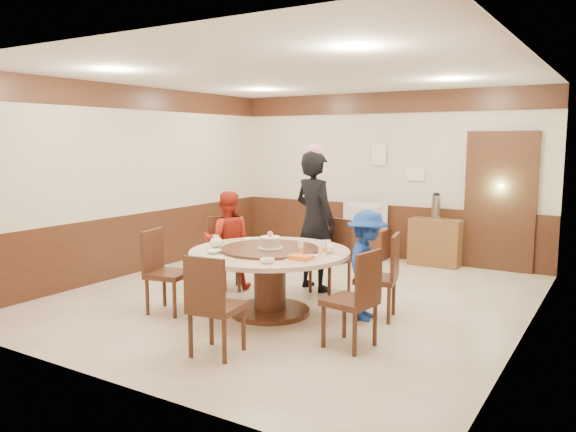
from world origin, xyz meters
The scene contains 29 objects.
room centered at (0.01, 0.01, 1.08)m, with size 6.00×6.04×2.84m.
banquet_table centered at (0.12, -0.74, 0.53)m, with size 1.84×1.84×0.78m.
chair_0 centered at (1.24, -0.25, 0.30)m, with size 0.53×0.52×0.97m.
chair_1 centered at (0.30, 0.44, 0.30)m, with size 0.56×0.56×0.97m.
chair_2 centered at (-1.01, -0.15, 0.30)m, with size 0.62×0.62×0.97m.
chair_3 centered at (-0.95, -1.32, 0.30)m, with size 0.53×0.52×0.97m.
chair_4 centered at (0.38, -2.06, 0.30)m, with size 0.49×0.50×0.97m.
chair_5 centered at (1.37, -1.22, 0.30)m, with size 0.51×0.50×0.97m.
person_standing centered at (0.03, 0.48, 0.93)m, with size 0.68×0.45×1.86m, color black.
person_red centered at (-0.99, -0.11, 0.66)m, with size 0.65×0.50×1.33m, color #B42718.
person_blue centered at (1.14, -0.34, 0.62)m, with size 0.80×0.46×1.24m, color #173A97.
birthday_cake centered at (0.13, -0.76, 0.85)m, with size 0.29×0.29×0.19m.
teapot_left centered at (-0.51, -0.94, 0.81)m, with size 0.17×0.15×0.13m, color white.
teapot_right centered at (0.75, -0.53, 0.81)m, with size 0.17×0.15×0.13m, color white.
bowl_0 centered at (-0.43, -0.39, 0.77)m, with size 0.15×0.15×0.04m, color white.
bowl_1 centered at (0.47, -1.33, 0.77)m, with size 0.15×0.15×0.05m, color white.
bowl_2 centered at (-0.31, -1.23, 0.77)m, with size 0.16×0.16×0.04m, color white.
bowl_3 centered at (0.76, -0.93, 0.77)m, with size 0.14×0.14×0.04m, color white.
saucer_near centered at (-0.13, -1.39, 0.76)m, with size 0.18×0.18×0.01m, color white.
saucer_far centered at (0.57, -0.24, 0.76)m, with size 0.18×0.18×0.01m, color white.
shrimp_platter centered at (0.72, -1.08, 0.78)m, with size 0.30×0.20×0.06m.
bottle_0 centered at (0.58, -0.84, 0.83)m, with size 0.06×0.06×0.16m, color white.
bottle_1 centered at (0.80, -0.71, 0.83)m, with size 0.06×0.06×0.16m, color white.
tv_stand centered at (-0.26, 2.75, 0.25)m, with size 0.85×0.45×0.50m, color #422214.
television centered at (-0.26, 2.75, 0.73)m, with size 0.78×0.10×0.45m, color #949497.
side_cabinet centered at (0.98, 2.78, 0.38)m, with size 0.80×0.40×0.75m, color brown.
thermos centered at (0.97, 2.78, 0.94)m, with size 0.15×0.15×0.38m, color silver.
notice_left centered at (-0.10, 2.96, 1.75)m, with size 0.25×0.00×0.35m, color white.
notice_right centered at (0.55, 2.96, 1.45)m, with size 0.30×0.00×0.22m, color white.
Camera 1 is at (3.60, -6.02, 2.00)m, focal length 35.00 mm.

